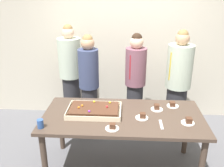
% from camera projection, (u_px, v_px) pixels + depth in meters
% --- Properties ---
extents(interior_back_panel, '(8.00, 0.12, 3.00)m').
position_uv_depth(interior_back_panel, '(125.00, 33.00, 4.21)').
color(interior_back_panel, beige).
rests_on(interior_back_panel, ground_plane).
extents(party_table, '(1.94, 0.92, 0.79)m').
position_uv_depth(party_table, '(123.00, 121.00, 3.02)').
color(party_table, '#47382D').
rests_on(party_table, ground_plane).
extents(sheet_cake, '(0.66, 0.43, 0.10)m').
position_uv_depth(sheet_cake, '(94.00, 110.00, 3.03)').
color(sheet_cake, beige).
rests_on(sheet_cake, party_table).
extents(plated_slice_near_left, '(0.15, 0.15, 0.07)m').
position_uv_depth(plated_slice_near_left, '(173.00, 105.00, 3.19)').
color(plated_slice_near_left, white).
rests_on(plated_slice_near_left, party_table).
extents(plated_slice_near_right, '(0.15, 0.15, 0.07)m').
position_uv_depth(plated_slice_near_right, '(188.00, 121.00, 2.80)').
color(plated_slice_near_right, white).
rests_on(plated_slice_near_right, party_table).
extents(plated_slice_far_left, '(0.15, 0.15, 0.07)m').
position_uv_depth(plated_slice_far_left, '(112.00, 127.00, 2.69)').
color(plated_slice_far_left, white).
rests_on(plated_slice_far_left, party_table).
extents(plated_slice_far_right, '(0.15, 0.15, 0.07)m').
position_uv_depth(plated_slice_far_right, '(157.00, 108.00, 3.11)').
color(plated_slice_far_right, white).
rests_on(plated_slice_far_right, party_table).
extents(plated_slice_center_front, '(0.15, 0.15, 0.07)m').
position_uv_depth(plated_slice_center_front, '(142.00, 117.00, 2.91)').
color(plated_slice_center_front, white).
rests_on(plated_slice_center_front, party_table).
extents(drink_cup_nearest, '(0.07, 0.07, 0.10)m').
position_uv_depth(drink_cup_nearest, '(40.00, 124.00, 2.70)').
color(drink_cup_nearest, '#2D5199').
rests_on(drink_cup_nearest, party_table).
extents(cake_server_utensil, '(0.03, 0.20, 0.01)m').
position_uv_depth(cake_server_utensil, '(161.00, 125.00, 2.78)').
color(cake_server_utensil, silver).
rests_on(cake_server_utensil, party_table).
extents(person_serving_front, '(0.31, 0.31, 1.62)m').
position_uv_depth(person_serving_front, '(135.00, 84.00, 3.79)').
color(person_serving_front, '#28282D').
rests_on(person_serving_front, ground_plane).
extents(person_green_shirt_behind, '(0.30, 0.30, 1.62)m').
position_uv_depth(person_green_shirt_behind, '(89.00, 85.00, 3.74)').
color(person_green_shirt_behind, '#28282D').
rests_on(person_green_shirt_behind, ground_plane).
extents(person_striped_tie_right, '(0.38, 0.38, 1.69)m').
position_uv_depth(person_striped_tie_right, '(178.00, 84.00, 3.73)').
color(person_striped_tie_right, '#28282D').
rests_on(person_striped_tie_right, ground_plane).
extents(person_far_right_suit, '(0.36, 0.36, 1.70)m').
position_uv_depth(person_far_right_suit, '(71.00, 75.00, 4.08)').
color(person_far_right_suit, '#28282D').
rests_on(person_far_right_suit, ground_plane).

